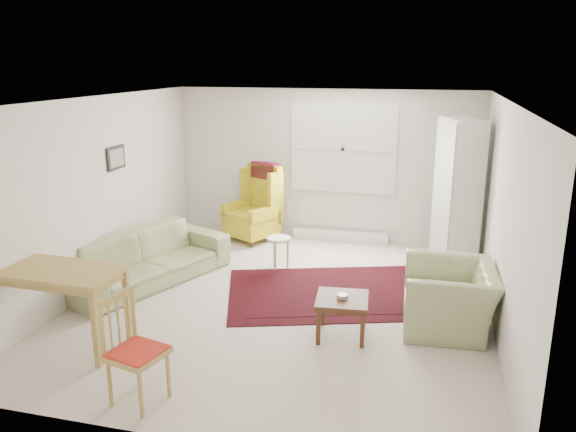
% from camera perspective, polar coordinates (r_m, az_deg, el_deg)
% --- Properties ---
extents(room, '(5.04, 5.54, 2.51)m').
position_cam_1_polar(room, '(6.89, -0.03, 1.45)').
color(room, beige).
rests_on(room, ground).
extents(rug, '(3.24, 2.60, 0.03)m').
position_cam_1_polar(rug, '(7.43, 5.01, -7.68)').
color(rug, black).
rests_on(rug, ground).
extents(sofa, '(1.77, 2.53, 0.95)m').
position_cam_1_polar(sofa, '(7.83, -14.27, -3.25)').
color(sofa, '#96A06B').
rests_on(sofa, ground).
extents(armchair, '(1.03, 1.17, 0.87)m').
position_cam_1_polar(armchair, '(6.60, 16.10, -7.34)').
color(armchair, '#96A06B').
rests_on(armchair, ground).
extents(wingback_chair, '(1.02, 1.04, 1.28)m').
position_cam_1_polar(wingback_chair, '(9.35, -3.74, 1.32)').
color(wingback_chair, gold).
rests_on(wingback_chair, ground).
extents(coffee_table, '(0.61, 0.61, 0.46)m').
position_cam_1_polar(coffee_table, '(6.26, 5.47, -10.15)').
color(coffee_table, '#4A2816').
rests_on(coffee_table, ground).
extents(stool, '(0.45, 0.45, 0.48)m').
position_cam_1_polar(stool, '(8.17, -0.91, -3.74)').
color(stool, white).
rests_on(stool, ground).
extents(cabinet, '(0.68, 0.96, 2.16)m').
position_cam_1_polar(cabinet, '(8.45, 16.85, 2.19)').
color(cabinet, silver).
rests_on(cabinet, ground).
extents(desk, '(1.39, 0.73, 0.87)m').
position_cam_1_polar(desk, '(6.42, -22.18, -8.58)').
color(desk, '#B09447').
rests_on(desk, ground).
extents(desk_chair, '(0.53, 0.53, 1.00)m').
position_cam_1_polar(desk_chair, '(5.18, -15.08, -13.11)').
color(desk_chair, '#B09447').
rests_on(desk_chair, ground).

